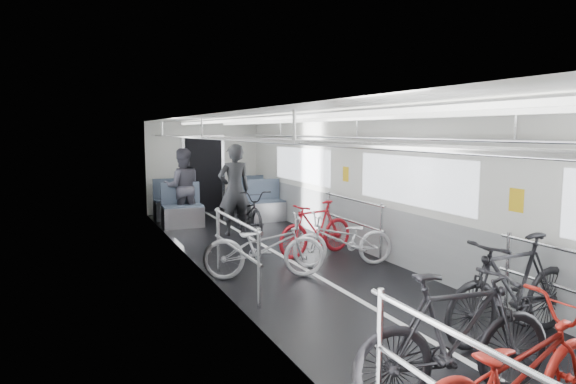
% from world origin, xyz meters
% --- Properties ---
extents(car_shell, '(3.02, 14.01, 2.41)m').
position_xyz_m(car_shell, '(0.00, 1.78, 1.13)').
color(car_shell, black).
rests_on(car_shell, ground).
extents(bike_left_near, '(1.94, 0.82, 0.99)m').
position_xyz_m(bike_left_near, '(-0.63, -3.96, 0.50)').
color(bike_left_near, red).
rests_on(bike_left_near, floor).
extents(bike_left_mid, '(1.84, 0.72, 1.08)m').
position_xyz_m(bike_left_mid, '(-0.61, -3.36, 0.54)').
color(bike_left_mid, black).
rests_on(bike_left_mid, floor).
extents(bike_left_far, '(1.89, 1.08, 0.94)m').
position_xyz_m(bike_left_far, '(-0.75, 0.50, 0.47)').
color(bike_left_far, silver).
rests_on(bike_left_far, floor).
extents(bike_right_near, '(1.87, 0.61, 1.11)m').
position_xyz_m(bike_right_near, '(0.79, -2.64, 0.55)').
color(bike_right_near, black).
rests_on(bike_right_near, floor).
extents(bike_right_mid, '(1.73, 0.89, 0.87)m').
position_xyz_m(bike_right_mid, '(0.64, 0.61, 0.43)').
color(bike_right_mid, silver).
rests_on(bike_right_mid, floor).
extents(bike_right_far, '(1.64, 0.78, 0.95)m').
position_xyz_m(bike_right_far, '(0.57, 1.44, 0.47)').
color(bike_right_far, '#A9141E').
rests_on(bike_right_far, floor).
extents(bike_aisle, '(0.72, 1.88, 0.97)m').
position_xyz_m(bike_aisle, '(0.08, 3.60, 0.49)').
color(bike_aisle, black).
rests_on(bike_aisle, floor).
extents(person_standing, '(0.71, 0.49, 1.90)m').
position_xyz_m(person_standing, '(-0.19, 3.70, 0.95)').
color(person_standing, black).
rests_on(person_standing, floor).
extents(person_seated, '(0.93, 0.76, 1.77)m').
position_xyz_m(person_seated, '(-0.95, 5.24, 0.89)').
color(person_seated, '#2F2E36').
rests_on(person_seated, floor).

